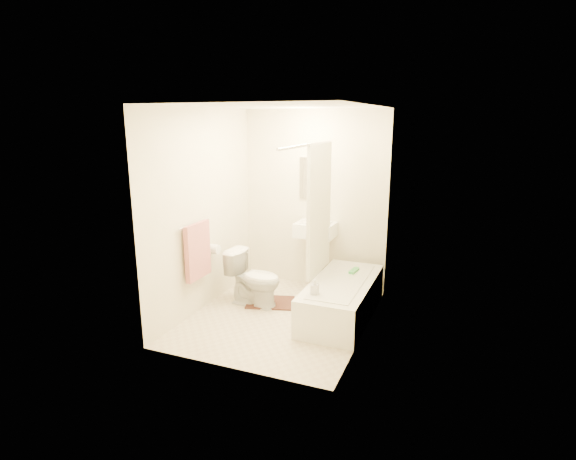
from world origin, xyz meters
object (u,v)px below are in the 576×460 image
at_px(soap_bottle, 315,287).
at_px(bath_mat, 270,302).
at_px(toilet, 254,279).
at_px(bathtub, 342,299).
at_px(sink, 316,253).

bearing_deg(soap_bottle, bath_mat, 144.57).
height_order(bath_mat, soap_bottle, soap_bottle).
height_order(toilet, bath_mat, toilet).
bearing_deg(soap_bottle, bathtub, 71.62).
xyz_separation_m(bathtub, soap_bottle, (-0.17, -0.51, 0.31)).
xyz_separation_m(bath_mat, soap_bottle, (0.77, -0.55, 0.51)).
height_order(sink, soap_bottle, sink).
xyz_separation_m(toilet, sink, (0.53, 0.83, 0.16)).
height_order(toilet, sink, sink).
xyz_separation_m(toilet, bath_mat, (0.17, 0.11, -0.33)).
xyz_separation_m(toilet, bathtub, (1.10, 0.07, -0.12)).
distance_m(bathtub, bath_mat, 0.96).
bearing_deg(sink, soap_bottle, -71.64).
distance_m(toilet, bathtub, 1.11).
relative_size(toilet, soap_bottle, 3.92).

